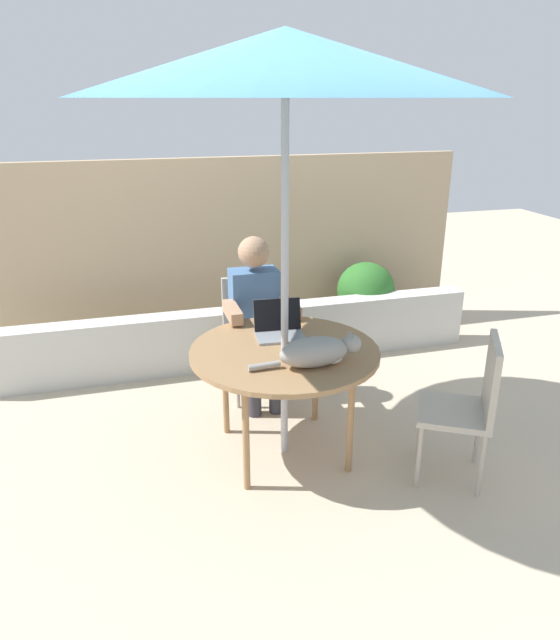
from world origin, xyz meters
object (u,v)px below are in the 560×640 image
Objects in this scene: patio_table at (284,357)px; laptop at (279,325)px; person_seated at (257,313)px; chair_occupied at (252,327)px; chair_empty at (471,400)px; potted_plant_near_fence at (365,295)px; cat at (318,352)px; patio_umbrella at (285,63)px.

patio_table is 0.26m from laptop.
person_seated is at bearing 90.00° from patio_table.
chair_occupied is 0.23m from person_seated.
potted_plant_near_fence is at bearing 81.94° from chair_empty.
person_seated reaches higher than patio_table.
laptop is 0.51m from cat.
patio_umbrella is 3.42× the size of potted_plant_near_fence.
patio_table is 1.10m from chair_empty.
chair_occupied is 1.00× the size of chair_empty.
laptop is 0.49× the size of cat.
person_seated is 1.71× the size of potted_plant_near_fence.
potted_plant_near_fence is (0.31, 2.18, -0.11)m from chair_empty.
patio_umbrella is 3.74× the size of cat.
person_seated is at bearing 96.94° from cat.
person_seated is at bearing 90.00° from patio_umbrella.
chair_empty reaches higher than potted_plant_near_fence.
chair_empty is 1.23× the size of potted_plant_near_fence.
chair_occupied is 1.47m from potted_plant_near_fence.
patio_umbrella is (0.00, 0.00, 1.62)m from patio_table.
laptop is at bearing 139.41° from chair_empty.
chair_occupied is 0.69m from laptop.
chair_empty is at bearing -40.59° from laptop.
potted_plant_near_fence is at bearing 31.26° from chair_occupied.
chair_occupied reaches higher than potted_plant_near_fence.
chair_occupied is at bearing 90.00° from patio_umbrella.
patio_table is 2.07m from potted_plant_near_fence.
potted_plant_near_fence is (1.22, 1.40, -0.37)m from laptop.
patio_table is 3.56× the size of laptop.
laptop is (0.03, -0.64, 0.26)m from chair_occupied.
patio_umbrella is 7.64× the size of laptop.
laptop is 1.89m from potted_plant_near_fence.
chair_occupied is at bearing 90.00° from person_seated.
patio_umbrella reaches higher than person_seated.
patio_umbrella is 2.07m from chair_empty.
person_seated is (0.00, 0.72, -1.59)m from patio_umbrella.
patio_table is at bearing -97.09° from laptop.
chair_empty is 0.72× the size of person_seated.
chair_empty is at bearing -98.06° from potted_plant_near_fence.
person_seated is at bearing 126.66° from chair_empty.
cat reaches higher than potted_plant_near_fence.
chair_empty is (0.94, -0.55, -0.14)m from patio_table.
potted_plant_near_fence is (1.13, 1.90, -0.39)m from cat.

